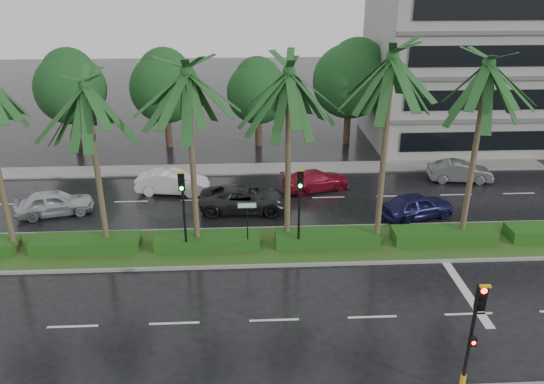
{
  "coord_description": "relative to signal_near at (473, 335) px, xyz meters",
  "views": [
    {
      "loc": [
        -0.99,
        -22.51,
        13.22
      ],
      "look_at": [
        0.25,
        1.5,
        2.82
      ],
      "focal_mm": 35.0,
      "sensor_mm": 36.0,
      "label": 1
    }
  ],
  "objects": [
    {
      "name": "lane_markings",
      "position": [
        -2.96,
        8.96,
        -2.5
      ],
      "size": [
        34.0,
        13.06,
        0.01
      ],
      "color": "silver",
      "rests_on": "ground"
    },
    {
      "name": "building",
      "position": [
        11.0,
        27.39,
        3.5
      ],
      "size": [
        16.0,
        10.0,
        12.0
      ],
      "primitive_type": "cube",
      "color": "gray",
      "rests_on": "ground"
    },
    {
      "name": "car_silver",
      "position": [
        -17.94,
        14.84,
        -1.79
      ],
      "size": [
        2.68,
        4.5,
        1.44
      ],
      "primitive_type": "imported",
      "rotation": [
        0.0,
        0.0,
        1.82
      ],
      "color": "silver",
      "rests_on": "ground"
    },
    {
      "name": "car_blue",
      "position": [
        2.5,
        13.39,
        -1.78
      ],
      "size": [
        2.91,
        4.57,
        1.45
      ],
      "primitive_type": "imported",
      "rotation": [
        0.0,
        0.0,
        1.88
      ],
      "color": "#161743",
      "rests_on": "ground"
    },
    {
      "name": "signal_near",
      "position": [
        0.0,
        0.0,
        0.0
      ],
      "size": [
        0.34,
        0.45,
        4.36
      ],
      "color": "black",
      "rests_on": "near_sidewalk"
    },
    {
      "name": "car_white",
      "position": [
        -11.62,
        17.6,
        -1.78
      ],
      "size": [
        2.08,
        4.57,
        1.45
      ],
      "primitive_type": "imported",
      "rotation": [
        0.0,
        0.0,
        1.44
      ],
      "color": "silver",
      "rests_on": "ground"
    },
    {
      "name": "signal_median_left",
      "position": [
        -10.0,
        9.69,
        0.49
      ],
      "size": [
        0.34,
        0.42,
        4.36
      ],
      "color": "black",
      "rests_on": "median"
    },
    {
      "name": "car_grey",
      "position": [
        7.0,
        18.63,
        -1.83
      ],
      "size": [
        1.86,
        4.2,
        1.34
      ],
      "primitive_type": "imported",
      "rotation": [
        0.0,
        0.0,
        1.46
      ],
      "color": "#5B5D60",
      "rests_on": "ground"
    },
    {
      "name": "median",
      "position": [
        -6.0,
        10.39,
        -2.42
      ],
      "size": [
        36.0,
        4.0,
        0.15
      ],
      "color": "gray",
      "rests_on": "ground"
    },
    {
      "name": "palm_row",
      "position": [
        -7.25,
        10.41,
        5.8
      ],
      "size": [
        26.3,
        4.2,
        10.14
      ],
      "color": "#453C28",
      "rests_on": "median"
    },
    {
      "name": "car_red",
      "position": [
        -2.62,
        17.7,
        -1.87
      ],
      "size": [
        3.04,
        4.71,
        1.27
      ],
      "primitive_type": "imported",
      "rotation": [
        0.0,
        0.0,
        1.88
      ],
      "color": "maroon",
      "rests_on": "ground"
    },
    {
      "name": "bg_trees",
      "position": [
        -6.07,
        26.98,
        2.37
      ],
      "size": [
        33.13,
        5.68,
        8.2
      ],
      "color": "#332417",
      "rests_on": "ground"
    },
    {
      "name": "ground",
      "position": [
        -6.0,
        9.39,
        -2.5
      ],
      "size": [
        120.0,
        120.0,
        0.0
      ],
      "primitive_type": "plane",
      "color": "black",
      "rests_on": "ground"
    },
    {
      "name": "car_darkgrey",
      "position": [
        -7.12,
        14.84,
        -1.78
      ],
      "size": [
        2.57,
        5.28,
        1.45
      ],
      "primitive_type": "imported",
      "rotation": [
        0.0,
        0.0,
        1.54
      ],
      "color": "#242427",
      "rests_on": "ground"
    },
    {
      "name": "street_sign",
      "position": [
        -7.0,
        9.87,
        -0.38
      ],
      "size": [
        0.95,
        0.09,
        2.6
      ],
      "color": "black",
      "rests_on": "median"
    },
    {
      "name": "hedge",
      "position": [
        -6.0,
        10.39,
        -2.05
      ],
      "size": [
        35.2,
        1.4,
        0.6
      ],
      "color": "#1A4914",
      "rests_on": "median"
    },
    {
      "name": "far_sidewalk",
      "position": [
        -6.0,
        21.39,
        -2.44
      ],
      "size": [
        40.0,
        2.0,
        0.12
      ],
      "primitive_type": "cube",
      "color": "gray",
      "rests_on": "ground"
    },
    {
      "name": "signal_median_right",
      "position": [
        -4.5,
        9.69,
        0.49
      ],
      "size": [
        0.34,
        0.42,
        4.36
      ],
      "color": "black",
      "rests_on": "median"
    }
  ]
}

